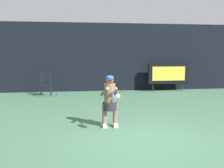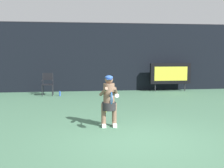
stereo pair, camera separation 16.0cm
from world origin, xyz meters
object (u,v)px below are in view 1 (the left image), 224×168
Objects in this scene: tennis_racket at (113,98)px; tennis_ball_loose at (105,112)px; water_bottle at (58,94)px; scoreboard at (168,74)px; umpire_chair at (46,83)px; tennis_player at (110,99)px.

tennis_ball_loose is at bearing 97.01° from tennis_racket.
tennis_racket is (1.71, -6.22, 0.79)m from water_bottle.
scoreboard is 3.65× the size of tennis_racket.
scoreboard reaches higher than tennis_ball_loose.
umpire_chair is 6.91m from tennis_racket.
tennis_racket is 8.85× the size of tennis_ball_loose.
umpire_chair is 6.32m from tennis_player.
tennis_racket is at bearing -74.59° from water_bottle.
water_bottle is 0.19× the size of tennis_player.
tennis_player is 1.86m from tennis_ball_loose.
umpire_chair is 0.82m from water_bottle.
water_bottle is 0.44× the size of tennis_racket.
water_bottle is at bearing -26.22° from umpire_chair.
umpire_chair is 15.88× the size of tennis_ball_loose.
tennis_ball_loose is at bearing 87.83° from tennis_player.
tennis_player reaches higher than water_bottle.
tennis_racket is at bearing -119.45° from scoreboard.
umpire_chair is 4.83m from tennis_ball_loose.
umpire_chair is at bearing 153.78° from water_bottle.
scoreboard is at bearing 69.50° from tennis_racket.
tennis_ball_loose is (0.06, 1.71, -0.73)m from tennis_player.
scoreboard is at bearing 50.63° from tennis_ball_loose.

